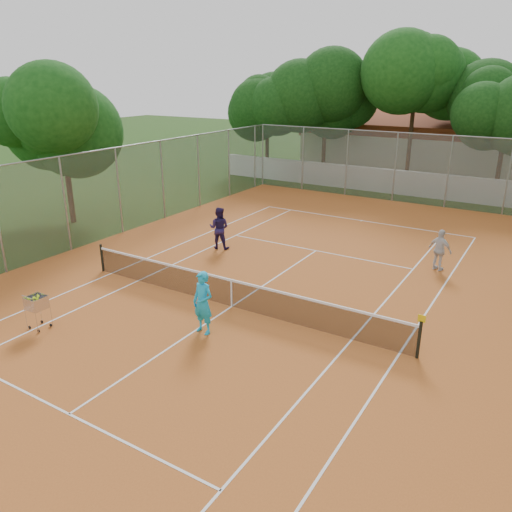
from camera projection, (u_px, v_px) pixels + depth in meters
The scene contains 12 objects.
ground at pixel (232, 307), 16.15m from camera, with size 120.00×120.00×0.00m, color #1A360E.
court_pad at pixel (232, 307), 16.15m from camera, with size 18.00×34.00×0.02m, color #AF5A22.
court_lines at pixel (232, 306), 16.14m from camera, with size 10.98×23.78×0.01m, color white.
tennis_net at pixel (232, 293), 15.98m from camera, with size 11.88×0.10×0.98m, color black.
perimeter_fence at pixel (231, 249), 15.47m from camera, with size 18.00×34.00×4.00m, color slate.
boundary_wall at pixel (403, 183), 31.10m from camera, with size 26.00×0.30×1.50m, color silver.
clubhouse at pixel (416, 140), 39.60m from camera, with size 16.40×9.00×4.40m, color beige.
tropical_trees at pixel (423, 109), 32.05m from camera, with size 29.00×19.00×10.00m, color black.
player_near at pixel (203, 303), 14.23m from camera, with size 0.68×0.45×1.87m, color #19A9DB.
player_far_left at pixel (219, 228), 21.29m from camera, with size 0.88×0.69×1.82m, color #211745.
player_far_right at pixel (440, 250), 18.91m from camera, with size 0.94×0.39×1.61m, color silver.
ball_hopper at pixel (38, 311), 14.58m from camera, with size 0.54×0.54×1.12m, color silver.
Camera 1 is at (8.32, -12.03, 7.08)m, focal length 35.00 mm.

